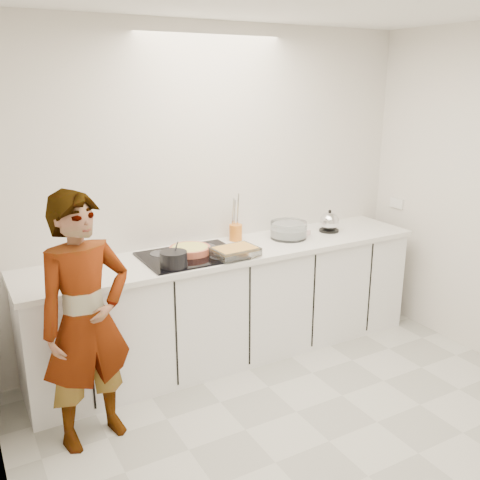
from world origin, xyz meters
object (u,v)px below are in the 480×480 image
saucepan (174,259)px  baking_dish (235,251)px  mixing_bowl (289,231)px  kettle (329,222)px  hob (191,256)px  cook (86,322)px  utensil_crock (236,232)px  tart_dish (190,250)px

saucepan → baking_dish: size_ratio=0.63×
mixing_bowl → kettle: size_ratio=1.42×
hob → cook: bearing=-151.6°
utensil_crock → cook: size_ratio=0.08×
cook → utensil_crock: bearing=14.3°
baking_dish → cook: 1.24m
hob → utensil_crock: utensil_crock is taller
hob → tart_dish: bearing=75.0°
saucepan → kettle: saucepan is taller
utensil_crock → cook: cook is taller
saucepan → utensil_crock: saucepan is taller
utensil_crock → hob: bearing=-156.9°
hob → saucepan: 0.28m
tart_dish → utensil_crock: bearing=19.4°
tart_dish → mixing_bowl: size_ratio=1.08×
tart_dish → baking_dish: 0.34m
cook → hob: bearing=16.2°
baking_dish → utensil_crock: utensil_crock is taller
tart_dish → cook: (-0.92, -0.53, -0.16)m
hob → saucepan: bearing=-140.4°
hob → saucepan: size_ratio=3.38×
hob → kettle: size_ratio=3.24×
mixing_bowl → saucepan: bearing=-168.7°
kettle → utensil_crock: kettle is taller
baking_dish → hob: bearing=147.9°
mixing_bowl → cook: size_ratio=0.20×
tart_dish → mixing_bowl: 0.90m
saucepan → utensil_crock: (0.71, 0.39, -0.00)m
tart_dish → utensil_crock: 0.52m
utensil_crock → mixing_bowl: bearing=-21.4°
cook → mixing_bowl: bearing=4.4°
saucepan → baking_dish: bearing=-0.2°
saucepan → utensil_crock: size_ratio=1.61×
mixing_bowl → tart_dish: bearing=-179.4°
hob → baking_dish: (0.28, -0.18, 0.04)m
kettle → utensil_crock: 0.85m
tart_dish → cook: 1.07m
kettle → cook: size_ratio=0.14×
baking_dish → mixing_bowl: size_ratio=1.07×
hob → tart_dish: size_ratio=2.12×
saucepan → baking_dish: (0.49, -0.00, -0.02)m
saucepan → baking_dish: 0.49m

